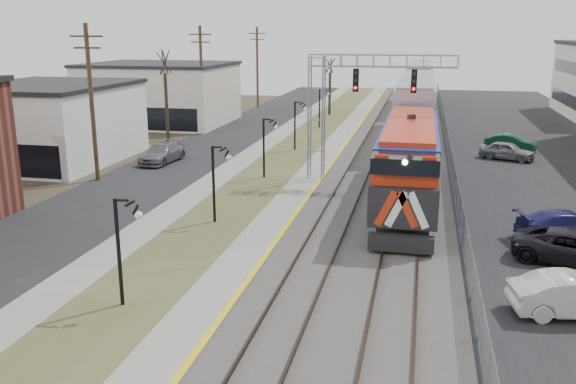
% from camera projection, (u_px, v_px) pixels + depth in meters
% --- Properties ---
extents(street_west, '(7.00, 120.00, 0.04)m').
position_uv_depth(street_west, '(196.00, 153.00, 48.83)').
color(street_west, black).
rests_on(street_west, ground).
extents(sidewalk, '(2.00, 120.00, 0.08)m').
position_uv_depth(sidewalk, '(250.00, 155.00, 47.89)').
color(sidewalk, gray).
rests_on(sidewalk, ground).
extents(grass_median, '(4.00, 120.00, 0.06)m').
position_uv_depth(grass_median, '(287.00, 157.00, 47.26)').
color(grass_median, '#464F2A').
rests_on(grass_median, ground).
extents(platform, '(2.00, 120.00, 0.24)m').
position_uv_depth(platform, '(325.00, 158.00, 46.61)').
color(platform, gray).
rests_on(platform, ground).
extents(ballast_bed, '(8.00, 120.00, 0.20)m').
position_uv_depth(ballast_bed, '(391.00, 161.00, 45.58)').
color(ballast_bed, '#595651').
rests_on(ballast_bed, ground).
extents(parking_lot, '(16.00, 120.00, 0.04)m').
position_uv_depth(parking_lot, '(562.00, 170.00, 43.09)').
color(parking_lot, black).
rests_on(parking_lot, ground).
extents(platform_edge, '(0.24, 120.00, 0.01)m').
position_uv_depth(platform_edge, '(336.00, 157.00, 46.40)').
color(platform_edge, gold).
rests_on(platform_edge, platform).
extents(track_near, '(1.58, 120.00, 0.15)m').
position_uv_depth(track_near, '(364.00, 157.00, 45.95)').
color(track_near, '#2D2119').
rests_on(track_near, ballast_bed).
extents(track_far, '(1.58, 120.00, 0.15)m').
position_uv_depth(track_far, '(412.00, 159.00, 45.22)').
color(track_far, '#2D2119').
rests_on(track_far, ballast_bed).
extents(train, '(3.00, 63.05, 5.33)m').
position_uv_depth(train, '(416.00, 105.00, 56.63)').
color(train, navy).
rests_on(train, ground).
extents(signal_gantry, '(9.00, 1.07, 8.15)m').
position_uv_depth(signal_gantry, '(344.00, 96.00, 38.13)').
color(signal_gantry, gray).
rests_on(signal_gantry, ground).
extents(lampposts, '(0.14, 62.14, 4.00)m').
position_uv_depth(lampposts, '(215.00, 184.00, 30.98)').
color(lampposts, black).
rests_on(lampposts, ground).
extents(utility_poles, '(0.28, 80.28, 10.00)m').
position_uv_depth(utility_poles, '(92.00, 104.00, 38.74)').
color(utility_poles, '#4C3823').
rests_on(utility_poles, ground).
extents(fence, '(0.04, 120.00, 1.60)m').
position_uv_depth(fence, '(449.00, 154.00, 44.52)').
color(fence, gray).
rests_on(fence, ground).
extents(bare_trees, '(12.30, 42.30, 5.95)m').
position_uv_depth(bare_trees, '(198.00, 113.00, 52.08)').
color(bare_trees, '#382D23').
rests_on(bare_trees, ground).
extents(car_lot_b, '(4.61, 2.32, 1.45)m').
position_uv_depth(car_lot_b, '(576.00, 297.00, 20.83)').
color(car_lot_b, silver).
rests_on(car_lot_b, ground).
extents(car_lot_c, '(5.45, 3.67, 1.39)m').
position_uv_depth(car_lot_c, '(575.00, 249.00, 25.47)').
color(car_lot_c, black).
rests_on(car_lot_c, ground).
extents(car_lot_d, '(5.09, 3.17, 1.38)m').
position_uv_depth(car_lot_d, '(567.00, 226.00, 28.45)').
color(car_lot_d, '#1B1752').
rests_on(car_lot_d, ground).
extents(car_lot_e, '(4.31, 2.97, 1.36)m').
position_uv_depth(car_lot_e, '(507.00, 151.00, 46.18)').
color(car_lot_e, gray).
rests_on(car_lot_e, ground).
extents(car_lot_f, '(4.25, 2.54, 1.32)m').
position_uv_depth(car_lot_f, '(510.00, 143.00, 49.60)').
color(car_lot_f, '#0C3D22').
rests_on(car_lot_f, ground).
extents(car_street_b, '(2.39, 4.99, 1.40)m').
position_uv_depth(car_street_b, '(162.00, 154.00, 45.20)').
color(car_street_b, slate).
rests_on(car_street_b, ground).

